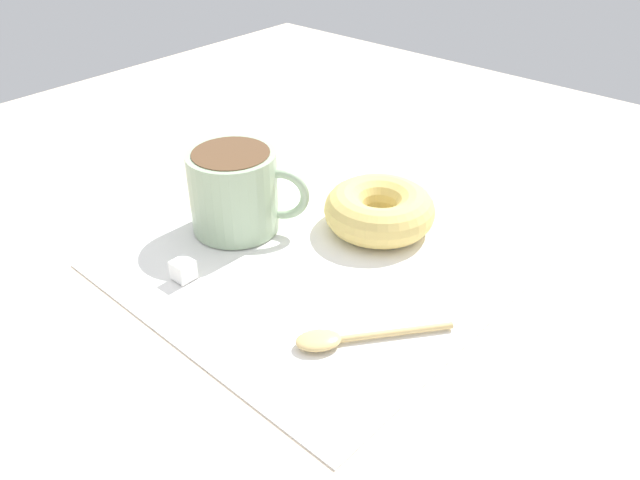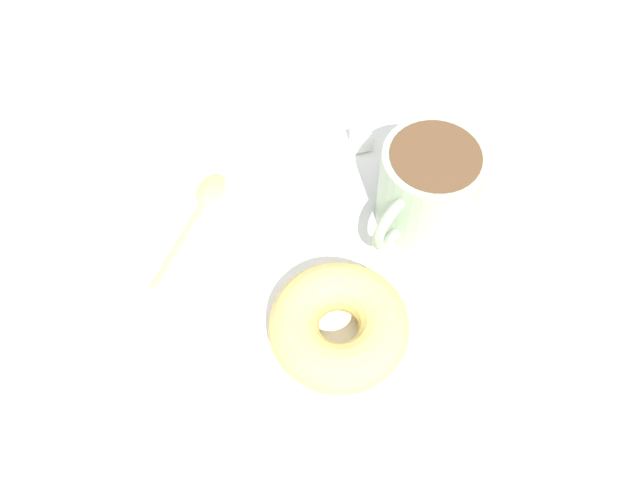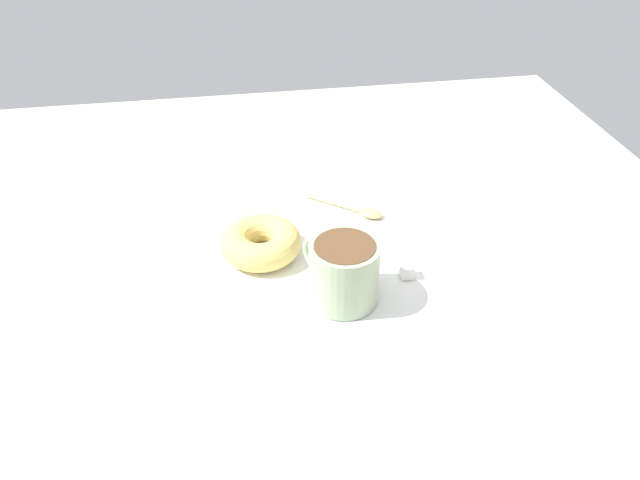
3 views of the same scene
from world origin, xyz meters
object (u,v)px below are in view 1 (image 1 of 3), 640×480
at_px(sugar_cube, 183,270).
at_px(donut, 379,210).
at_px(coffee_cup, 236,190).
at_px(spoon, 340,338).

bearing_deg(sugar_cube, donut, -113.49).
xyz_separation_m(coffee_cup, sugar_cube, (-0.03, 0.09, -0.03)).
xyz_separation_m(spoon, sugar_cube, (0.16, 0.03, 0.00)).
distance_m(coffee_cup, donut, 0.14).
relative_size(coffee_cup, spoon, 1.00).
bearing_deg(spoon, coffee_cup, -19.14).
distance_m(spoon, sugar_cube, 0.16).
height_order(spoon, sugar_cube, sugar_cube).
xyz_separation_m(donut, spoon, (-0.08, 0.16, -0.02)).
xyz_separation_m(coffee_cup, spoon, (-0.19, 0.06, -0.04)).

